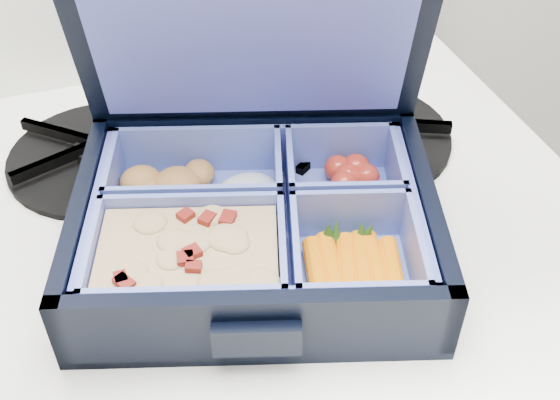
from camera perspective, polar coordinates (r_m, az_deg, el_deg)
name	(u,v)px	position (r m, az deg, el deg)	size (l,w,h in m)	color
bento_box	(256,225)	(0.51, -1.98, -2.01)	(0.25, 0.20, 0.06)	black
burner_grate	(353,127)	(0.63, 5.96, 5.94)	(0.18, 0.18, 0.03)	black
burner_grate_rear	(100,151)	(0.63, -14.43, 3.91)	(0.16, 0.16, 0.02)	black
fork	(285,113)	(0.66, 0.40, 7.09)	(0.02, 0.16, 0.01)	#A4A3B3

